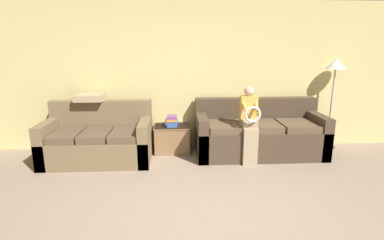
{
  "coord_description": "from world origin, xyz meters",
  "views": [
    {
      "loc": [
        -0.34,
        -2.44,
        1.78
      ],
      "look_at": [
        -0.11,
        1.69,
        0.77
      ],
      "focal_mm": 28.0,
      "sensor_mm": 36.0,
      "label": 1
    }
  ],
  "objects_px": {
    "floor_lamp": "(335,73)",
    "throw_pillow": "(90,97)",
    "couch_main": "(258,135)",
    "side_shelf": "(172,138)",
    "child_left_seated": "(249,121)",
    "couch_side": "(99,140)",
    "book_stack": "(172,121)"
  },
  "relations": [
    {
      "from": "couch_main",
      "to": "floor_lamp",
      "type": "height_order",
      "value": "floor_lamp"
    },
    {
      "from": "couch_side",
      "to": "child_left_seated",
      "type": "height_order",
      "value": "child_left_seated"
    },
    {
      "from": "couch_side",
      "to": "throw_pillow",
      "type": "height_order",
      "value": "throw_pillow"
    },
    {
      "from": "couch_main",
      "to": "side_shelf",
      "type": "bearing_deg",
      "value": 172.16
    },
    {
      "from": "child_left_seated",
      "to": "throw_pillow",
      "type": "height_order",
      "value": "child_left_seated"
    },
    {
      "from": "side_shelf",
      "to": "book_stack",
      "type": "distance_m",
      "value": 0.31
    },
    {
      "from": "couch_main",
      "to": "child_left_seated",
      "type": "relative_size",
      "value": 1.76
    },
    {
      "from": "floor_lamp",
      "to": "throw_pillow",
      "type": "bearing_deg",
      "value": -178.74
    },
    {
      "from": "couch_main",
      "to": "side_shelf",
      "type": "relative_size",
      "value": 3.45
    },
    {
      "from": "couch_side",
      "to": "floor_lamp",
      "type": "relative_size",
      "value": 1.04
    },
    {
      "from": "child_left_seated",
      "to": "side_shelf",
      "type": "distance_m",
      "value": 1.4
    },
    {
      "from": "child_left_seated",
      "to": "side_shelf",
      "type": "bearing_deg",
      "value": 154.46
    },
    {
      "from": "side_shelf",
      "to": "throw_pillow",
      "type": "bearing_deg",
      "value": -178.85
    },
    {
      "from": "book_stack",
      "to": "floor_lamp",
      "type": "height_order",
      "value": "floor_lamp"
    },
    {
      "from": "couch_main",
      "to": "floor_lamp",
      "type": "bearing_deg",
      "value": 11.07
    },
    {
      "from": "side_shelf",
      "to": "book_stack",
      "type": "bearing_deg",
      "value": -138.12
    },
    {
      "from": "couch_side",
      "to": "throw_pillow",
      "type": "distance_m",
      "value": 0.74
    },
    {
      "from": "couch_side",
      "to": "child_left_seated",
      "type": "bearing_deg",
      "value": -5.87
    },
    {
      "from": "couch_main",
      "to": "side_shelf",
      "type": "distance_m",
      "value": 1.48
    },
    {
      "from": "couch_side",
      "to": "book_stack",
      "type": "bearing_deg",
      "value": 15.73
    },
    {
      "from": "child_left_seated",
      "to": "book_stack",
      "type": "distance_m",
      "value": 1.34
    },
    {
      "from": "child_left_seated",
      "to": "book_stack",
      "type": "height_order",
      "value": "child_left_seated"
    },
    {
      "from": "couch_main",
      "to": "throw_pillow",
      "type": "height_order",
      "value": "throw_pillow"
    },
    {
      "from": "throw_pillow",
      "to": "floor_lamp",
      "type": "bearing_deg",
      "value": 1.26
    },
    {
      "from": "couch_main",
      "to": "side_shelf",
      "type": "xyz_separation_m",
      "value": [
        -1.46,
        0.2,
        -0.1
      ]
    },
    {
      "from": "book_stack",
      "to": "floor_lamp",
      "type": "distance_m",
      "value": 2.93
    },
    {
      "from": "couch_main",
      "to": "book_stack",
      "type": "xyz_separation_m",
      "value": [
        -1.46,
        0.2,
        0.21
      ]
    },
    {
      "from": "floor_lamp",
      "to": "throw_pillow",
      "type": "height_order",
      "value": "floor_lamp"
    },
    {
      "from": "side_shelf",
      "to": "throw_pillow",
      "type": "relative_size",
      "value": 1.38
    },
    {
      "from": "book_stack",
      "to": "couch_main",
      "type": "bearing_deg",
      "value": -7.79
    },
    {
      "from": "couch_main",
      "to": "book_stack",
      "type": "relative_size",
      "value": 7.69
    },
    {
      "from": "floor_lamp",
      "to": "couch_main",
      "type": "bearing_deg",
      "value": -168.93
    }
  ]
}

